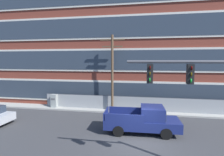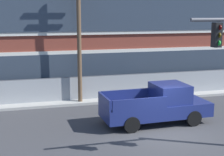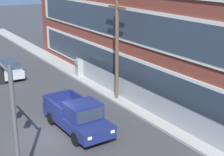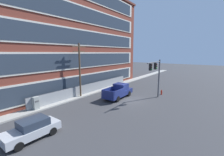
% 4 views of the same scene
% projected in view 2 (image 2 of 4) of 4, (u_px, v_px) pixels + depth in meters
% --- Properties ---
extents(ground_plane, '(160.00, 160.00, 0.00)m').
position_uv_depth(ground_plane, '(169.00, 136.00, 16.06)').
color(ground_plane, '#38383A').
extents(sidewalk_building_side, '(80.00, 1.74, 0.16)m').
position_uv_depth(sidewalk_building_side, '(124.00, 98.00, 22.77)').
color(sidewalk_building_side, '#9E9B93').
rests_on(sidewalk_building_side, ground).
extents(chain_link_fence, '(20.95, 0.06, 1.65)m').
position_uv_depth(chain_link_fence, '(119.00, 87.00, 22.62)').
color(chain_link_fence, gray).
rests_on(chain_link_fence, ground).
extents(pickup_truck_navy, '(5.71, 2.33, 2.04)m').
position_uv_depth(pickup_truck_navy, '(158.00, 105.00, 17.73)').
color(pickup_truck_navy, navy).
rests_on(pickup_truck_navy, ground).
extents(utility_pole_near_corner, '(2.52, 0.26, 8.11)m').
position_uv_depth(utility_pole_near_corner, '(79.00, 32.00, 20.79)').
color(utility_pole_near_corner, brown).
rests_on(utility_pole_near_corner, ground).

